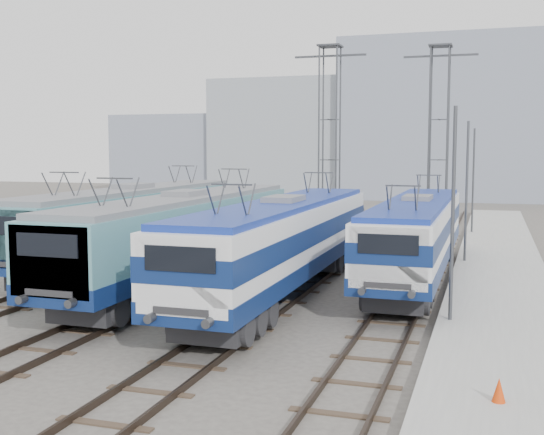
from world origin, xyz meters
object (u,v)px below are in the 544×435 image
(mast_front, at_px, (453,219))
(mast_mid, at_px, (466,195))
(locomotive_center_left, at_px, (184,232))
(locomotive_center_right, at_px, (282,238))
(locomotive_far_right, at_px, (417,231))
(mast_rear, at_px, (473,183))
(catenary_tower_east, at_px, (439,133))
(locomotive_far_left, at_px, (132,219))
(safety_cone, at_px, (499,390))
(catenary_tower_west, at_px, (329,133))

(mast_front, distance_m, mast_mid, 12.00)
(locomotive_center_left, bearing_deg, locomotive_center_right, -11.13)
(locomotive_far_right, xyz_separation_m, mast_rear, (1.85, 16.57, 1.29))
(locomotive_center_left, height_order, catenary_tower_east, catenary_tower_east)
(locomotive_far_left, height_order, locomotive_far_right, locomotive_far_left)
(locomotive_far_left, distance_m, catenary_tower_east, 20.35)
(locomotive_center_left, height_order, mast_rear, mast_rear)
(mast_front, xyz_separation_m, safety_cone, (1.40, -6.97, -2.93))
(locomotive_far_left, xyz_separation_m, locomotive_center_left, (4.50, -3.70, -0.01))
(mast_mid, xyz_separation_m, safety_cone, (1.40, -18.97, -2.93))
(mast_rear, bearing_deg, safety_cone, -87.41)
(locomotive_center_left, height_order, mast_front, mast_front)
(locomotive_far_right, bearing_deg, catenary_tower_east, 90.98)
(catenary_tower_east, relative_size, mast_mid, 1.71)
(locomotive_far_right, bearing_deg, catenary_tower_west, 118.23)
(locomotive_far_right, relative_size, mast_rear, 2.46)
(locomotive_center_left, relative_size, catenary_tower_east, 1.54)
(safety_cone, bearing_deg, locomotive_center_right, 129.04)
(catenary_tower_west, bearing_deg, mast_rear, 24.94)
(catenary_tower_west, bearing_deg, locomotive_far_left, -117.75)
(mast_mid, bearing_deg, locomotive_center_right, -124.00)
(locomotive_far_right, height_order, safety_cone, locomotive_far_right)
(catenary_tower_west, bearing_deg, locomotive_center_left, -97.75)
(catenary_tower_west, xyz_separation_m, mast_front, (8.60, -20.00, -3.14))
(mast_front, bearing_deg, mast_rear, 90.00)
(locomotive_far_right, relative_size, catenary_tower_west, 1.43)
(locomotive_center_right, relative_size, mast_front, 2.59)
(catenary_tower_east, xyz_separation_m, mast_rear, (2.10, 2.00, -3.14))
(catenary_tower_west, bearing_deg, safety_cone, -69.65)
(locomotive_far_left, relative_size, mast_rear, 2.66)
(locomotive_center_right, bearing_deg, mast_rear, 73.48)
(locomotive_center_right, relative_size, safety_cone, 34.22)
(locomotive_center_left, bearing_deg, mast_front, -17.74)
(locomotive_far_right, xyz_separation_m, catenary_tower_east, (-0.25, 14.57, 4.44))
(catenary_tower_west, bearing_deg, mast_front, -66.73)
(mast_front, bearing_deg, locomotive_far_right, 103.99)
(mast_mid, bearing_deg, safety_cone, -85.77)
(safety_cone, bearing_deg, mast_rear, 92.59)
(locomotive_center_left, distance_m, catenary_tower_west, 17.24)
(locomotive_far_right, height_order, catenary_tower_east, catenary_tower_east)
(locomotive_far_left, height_order, locomotive_center_left, locomotive_far_left)
(locomotive_far_right, bearing_deg, mast_rear, 83.63)
(locomotive_center_right, relative_size, locomotive_far_right, 1.05)
(locomotive_far_left, height_order, safety_cone, locomotive_far_left)
(catenary_tower_west, relative_size, catenary_tower_east, 1.00)
(locomotive_center_left, bearing_deg, mast_rear, 62.14)
(mast_mid, bearing_deg, catenary_tower_east, 101.86)
(catenary_tower_east, height_order, mast_mid, catenary_tower_east)
(locomotive_center_right, relative_size, catenary_tower_west, 1.51)
(locomotive_far_left, xyz_separation_m, locomotive_far_right, (13.50, 0.26, -0.11))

